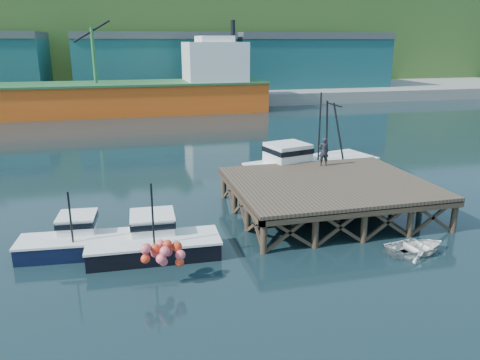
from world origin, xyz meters
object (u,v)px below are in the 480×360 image
object	(u,v)px
boat_navy	(76,240)
dockworker	(324,152)
trawler	(309,165)
dinghy	(416,247)
boat_black	(154,241)

from	to	relation	value
boat_navy	dockworker	size ratio (longest dim) A/B	2.93
trawler	dinghy	world-z (taller)	trawler
boat_navy	dinghy	xyz separation A→B (m)	(17.01, -4.46, -0.37)
boat_black	dinghy	distance (m)	13.54
boat_navy	boat_black	bearing A→B (deg)	-12.49
boat_black	boat_navy	bearing A→B (deg)	164.75
boat_navy	dinghy	world-z (taller)	boat_navy
boat_navy	dinghy	bearing A→B (deg)	-9.64
boat_navy	trawler	world-z (taller)	trawler
boat_black	dinghy	xyz separation A→B (m)	(13.14, -3.24, -0.41)
dinghy	dockworker	bearing A→B (deg)	-2.70
boat_navy	trawler	bearing A→B (deg)	32.88
boat_navy	trawler	size ratio (longest dim) A/B	0.54
dinghy	dockworker	world-z (taller)	dockworker
boat_black	dinghy	world-z (taller)	boat_black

